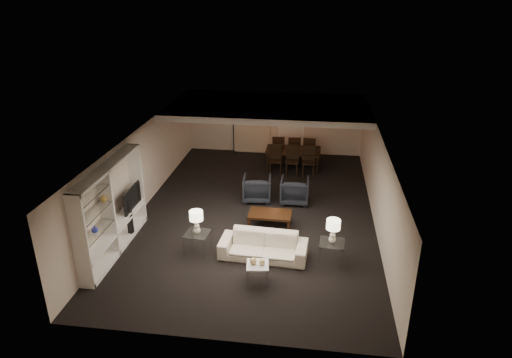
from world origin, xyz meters
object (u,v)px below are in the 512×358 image
at_px(chair_nl, 275,160).
at_px(side_table_right, 331,252).
at_px(armchair_left, 257,188).
at_px(television, 128,198).
at_px(floor_lamp, 233,132).
at_px(chair_fl, 279,148).
at_px(chair_fm, 294,149).
at_px(chair_nm, 292,161).
at_px(chair_nr, 309,162).
at_px(floor_speaker, 130,219).
at_px(coffee_table, 270,220).
at_px(table_lamp_right, 333,231).
at_px(dining_table, 293,159).
at_px(chair_fr, 310,150).
at_px(pendant_light, 277,120).
at_px(side_table_left, 198,243).
at_px(table_lamp_left, 197,222).
at_px(vase_amber, 104,198).
at_px(armchair_right, 295,190).
at_px(sofa, 263,246).
at_px(marble_table, 258,273).

bearing_deg(chair_nl, side_table_right, -76.31).
distance_m(armchair_left, television, 4.12).
bearing_deg(television, floor_lamp, -13.56).
xyz_separation_m(chair_fl, chair_fm, (0.60, 0.00, 0.00)).
relative_size(chair_nm, chair_nr, 1.00).
height_order(armchair_left, floor_speaker, floor_speaker).
relative_size(floor_speaker, chair_nm, 1.05).
distance_m(coffee_table, side_table_right, 2.34).
relative_size(table_lamp_right, dining_table, 0.31).
distance_m(coffee_table, chair_nm, 4.03).
distance_m(coffee_table, chair_fr, 5.40).
height_order(chair_nl, floor_lamp, floor_lamp).
height_order(side_table_right, chair_fm, chair_fm).
height_order(television, floor_speaker, television).
bearing_deg(floor_lamp, chair_fl, -21.16).
distance_m(pendant_light, chair_fm, 1.79).
xyz_separation_m(coffee_table, chair_nm, (0.37, 4.00, 0.31)).
xyz_separation_m(side_table_left, table_lamp_left, (0.00, 0.00, 0.59)).
bearing_deg(pendant_light, television, -124.80).
distance_m(armchair_left, chair_fr, 3.93).
bearing_deg(vase_amber, table_lamp_right, 5.29).
xyz_separation_m(armchair_right, side_table_left, (-2.30, -3.30, -0.13)).
xyz_separation_m(pendant_light, chair_nm, (0.58, -0.34, -1.39)).
bearing_deg(chair_fm, coffee_table, 80.38).
bearing_deg(chair_nr, vase_amber, -130.23).
xyz_separation_m(television, dining_table, (4.16, 5.46, -0.70)).
bearing_deg(coffee_table, sofa, -90.00).
height_order(table_lamp_left, chair_fm, table_lamp_left).
distance_m(armchair_left, chair_nm, 2.50).
bearing_deg(armchair_left, dining_table, -113.01).
xyz_separation_m(armchair_left, table_lamp_left, (-1.10, -3.30, 0.47)).
distance_m(pendant_light, chair_nm, 1.54).
xyz_separation_m(chair_fr, floor_lamp, (-3.11, 0.74, 0.36)).
distance_m(coffee_table, chair_fm, 5.32).
bearing_deg(armchair_left, side_table_left, 66.68).
height_order(side_table_right, floor_lamp, floor_lamp).
height_order(side_table_left, chair_fm, chair_fm).
relative_size(vase_amber, chair_nl, 0.17).
distance_m(marble_table, chair_fl, 8.01).
xyz_separation_m(table_lamp_right, floor_speaker, (-5.42, 0.53, -0.32)).
bearing_deg(floor_speaker, sofa, 6.46).
xyz_separation_m(chair_nr, chair_fl, (-1.20, 1.30, 0.00)).
height_order(coffee_table, marble_table, marble_table).
height_order(side_table_right, chair_fr, chair_fr).
xyz_separation_m(vase_amber, floor_speaker, (0.11, 1.04, -1.09)).
bearing_deg(chair_nr, television, -136.83).
bearing_deg(side_table_left, chair_nl, 75.33).
relative_size(coffee_table, chair_nr, 1.14).
relative_size(coffee_table, dining_table, 0.59).
relative_size(table_lamp_right, marble_table, 1.24).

